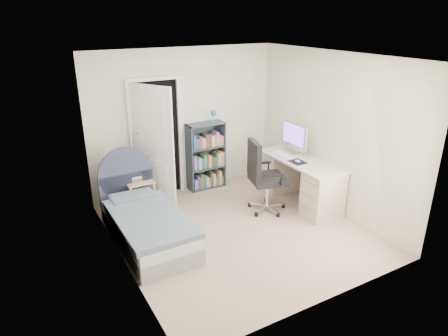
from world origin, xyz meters
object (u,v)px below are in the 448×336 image
office_chair (262,173)px  floor_lamp (138,173)px  nightstand (138,187)px  bookcase (206,158)px  desk (300,179)px  bed (146,223)px

office_chair → floor_lamp: bearing=140.3°
nightstand → bookcase: 1.43m
office_chair → nightstand: bearing=150.5°
bookcase → office_chair: bookcase is taller
floor_lamp → desk: (2.33, -1.39, -0.09)m
bed → desk: (2.64, -0.12, 0.17)m
desk → nightstand: bearing=157.0°
office_chair → bookcase: bearing=104.6°
nightstand → office_chair: 1.99m
floor_lamp → bookcase: bookcase is taller
desk → bed: bearing=177.3°
bed → office_chair: size_ratio=1.57×
bed → floor_lamp: 1.33m
floor_lamp → bed: bearing=-103.7°
bookcase → bed: bearing=-142.3°
desk → office_chair: 0.76m
nightstand → office_chair: bearing=-29.5°
floor_lamp → bookcase: (1.27, -0.05, 0.04)m
bed → floor_lamp: (0.31, 1.27, 0.26)m
nightstand → desk: desk is taller
bookcase → desk: bearing=-51.8°
nightstand → desk: (2.44, -1.03, 0.01)m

